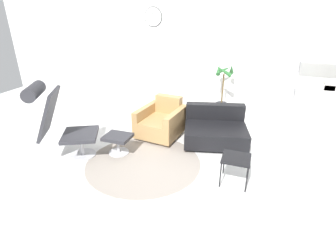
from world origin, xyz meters
name	(u,v)px	position (x,y,z in m)	size (l,w,h in m)	color
ground_plane	(162,160)	(0.00, 0.00, 0.00)	(12.00, 12.00, 0.00)	white
wall_back	(202,52)	(0.00, 2.88, 1.40)	(12.00, 0.09, 2.80)	white
round_rug	(143,162)	(-0.27, -0.18, 0.00)	(1.92, 1.92, 0.01)	gray
lounge_chair	(55,115)	(-1.69, -0.46, 0.78)	(1.15, 0.97, 1.30)	#BCBCC1
ottoman	(118,140)	(-0.82, -0.02, 0.25)	(0.46, 0.39, 0.35)	#BCBCC1
armchair_red	(162,122)	(-0.35, 0.93, 0.27)	(0.89, 1.00, 0.74)	silver
couch_low	(215,130)	(0.72, 1.01, 0.23)	(1.34, 1.19, 0.66)	black
side_table	(236,161)	(1.22, -0.24, 0.38)	(0.40, 0.40, 0.42)	black
potted_plant	(222,94)	(0.62, 2.45, 0.53)	(0.42, 0.43, 1.28)	#333338
shelf_unit	(325,78)	(2.71, 2.66, 1.04)	(1.18, 0.28, 2.04)	#BCBCC1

